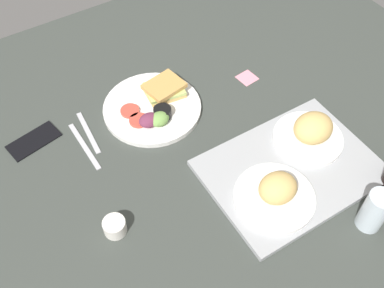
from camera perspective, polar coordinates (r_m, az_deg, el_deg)
name	(u,v)px	position (r cm, az deg, el deg)	size (l,w,h in cm)	color
ground_plane	(192,146)	(127.02, 0.04, -0.27)	(190.00, 150.00, 3.00)	#383D38
serving_tray	(291,170)	(122.20, 12.54, -3.22)	(45.00, 33.00, 1.60)	#9EA0A3
bread_plate_near	(311,132)	(126.05, 15.00, 1.49)	(19.36, 19.36, 9.04)	white
bread_plate_far	(276,193)	(113.02, 10.70, -6.15)	(20.60, 20.60, 8.20)	white
plate_with_salad	(155,106)	(133.42, -4.81, 4.88)	(29.27, 29.27, 5.40)	white
drinking_glass	(375,211)	(115.01, 22.37, -7.91)	(6.15, 6.15, 11.96)	silver
espresso_cup	(115,227)	(110.61, -9.87, -10.37)	(5.60, 5.60, 4.00)	silver
fork	(88,132)	(131.46, -13.14, 1.48)	(17.00, 1.40, 0.50)	#B7B7BC
knife	(84,146)	(128.49, -13.63, -0.22)	(19.00, 1.40, 0.50)	#B7B7BC
cell_phone	(34,140)	(133.65, -19.62, 0.43)	(14.40, 7.20, 0.80)	black
sticky_note	(247,78)	(145.04, 7.07, 8.41)	(5.60, 5.60, 0.12)	pink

